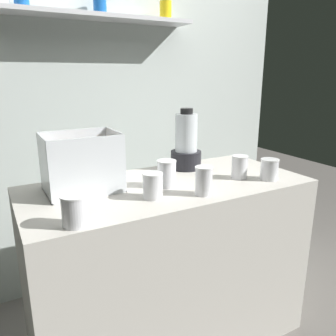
{
  "coord_description": "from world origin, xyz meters",
  "views": [
    {
      "loc": [
        -0.76,
        -1.38,
        1.42
      ],
      "look_at": [
        0.0,
        0.0,
        0.98
      ],
      "focal_mm": 35.92,
      "sensor_mm": 36.0,
      "label": 1
    }
  ],
  "objects_px": {
    "juice_cup_mango_far_left": "(75,212)",
    "juice_cup_beet_far_right": "(239,168)",
    "juice_cup_carrot_middle": "(167,175)",
    "juice_cup_carrot_left": "(153,187)",
    "juice_cup_beet_right": "(204,183)",
    "blender_pitcher": "(186,145)",
    "juice_cup_orange_rightmost": "(269,171)",
    "carrot_display_bin": "(81,173)"
  },
  "relations": [
    {
      "from": "juice_cup_mango_far_left",
      "to": "juice_cup_beet_far_right",
      "type": "distance_m",
      "value": 0.9
    },
    {
      "from": "juice_cup_carrot_middle",
      "to": "juice_cup_beet_far_right",
      "type": "height_order",
      "value": "juice_cup_carrot_middle"
    },
    {
      "from": "juice_cup_carrot_left",
      "to": "juice_cup_beet_right",
      "type": "xyz_separation_m",
      "value": [
        0.22,
        -0.07,
        0.01
      ]
    },
    {
      "from": "juice_cup_mango_far_left",
      "to": "blender_pitcher",
      "type": "bearing_deg",
      "value": 31.43
    },
    {
      "from": "blender_pitcher",
      "to": "juice_cup_orange_rightmost",
      "type": "relative_size",
      "value": 3.18
    },
    {
      "from": "juice_cup_carrot_left",
      "to": "blender_pitcher",
      "type": "bearing_deg",
      "value": 41.81
    },
    {
      "from": "juice_cup_orange_rightmost",
      "to": "juice_cup_carrot_middle",
      "type": "bearing_deg",
      "value": 163.52
    },
    {
      "from": "juice_cup_carrot_left",
      "to": "juice_cup_orange_rightmost",
      "type": "distance_m",
      "value": 0.64
    },
    {
      "from": "juice_cup_orange_rightmost",
      "to": "blender_pitcher",
      "type": "bearing_deg",
      "value": 124.37
    },
    {
      "from": "juice_cup_mango_far_left",
      "to": "carrot_display_bin",
      "type": "bearing_deg",
      "value": 71.58
    },
    {
      "from": "juice_cup_mango_far_left",
      "to": "juice_cup_carrot_left",
      "type": "xyz_separation_m",
      "value": [
        0.36,
        0.12,
        -0.0
      ]
    },
    {
      "from": "juice_cup_mango_far_left",
      "to": "juice_cup_orange_rightmost",
      "type": "height_order",
      "value": "juice_cup_mango_far_left"
    },
    {
      "from": "carrot_display_bin",
      "to": "blender_pitcher",
      "type": "height_order",
      "value": "blender_pitcher"
    },
    {
      "from": "carrot_display_bin",
      "to": "juice_cup_beet_right",
      "type": "height_order",
      "value": "carrot_display_bin"
    },
    {
      "from": "juice_cup_mango_far_left",
      "to": "juice_cup_carrot_middle",
      "type": "distance_m",
      "value": 0.54
    },
    {
      "from": "juice_cup_mango_far_left",
      "to": "juice_cup_orange_rightmost",
      "type": "distance_m",
      "value": 1.01
    },
    {
      "from": "carrot_display_bin",
      "to": "juice_cup_mango_far_left",
      "type": "relative_size",
      "value": 2.89
    },
    {
      "from": "juice_cup_carrot_left",
      "to": "juice_cup_carrot_middle",
      "type": "bearing_deg",
      "value": 40.02
    },
    {
      "from": "carrot_display_bin",
      "to": "juice_cup_orange_rightmost",
      "type": "distance_m",
      "value": 0.93
    },
    {
      "from": "juice_cup_beet_right",
      "to": "juice_cup_beet_far_right",
      "type": "distance_m",
      "value": 0.32
    },
    {
      "from": "carrot_display_bin",
      "to": "blender_pitcher",
      "type": "relative_size",
      "value": 0.98
    },
    {
      "from": "juice_cup_beet_right",
      "to": "carrot_display_bin",
      "type": "bearing_deg",
      "value": 145.43
    },
    {
      "from": "blender_pitcher",
      "to": "juice_cup_orange_rightmost",
      "type": "height_order",
      "value": "blender_pitcher"
    },
    {
      "from": "juice_cup_carrot_middle",
      "to": "juice_cup_beet_right",
      "type": "relative_size",
      "value": 1.0
    },
    {
      "from": "carrot_display_bin",
      "to": "juice_cup_mango_far_left",
      "type": "height_order",
      "value": "carrot_display_bin"
    },
    {
      "from": "blender_pitcher",
      "to": "juice_cup_carrot_middle",
      "type": "relative_size",
      "value": 2.63
    },
    {
      "from": "juice_cup_beet_right",
      "to": "juice_cup_beet_far_right",
      "type": "bearing_deg",
      "value": 20.8
    },
    {
      "from": "juice_cup_beet_far_right",
      "to": "juice_cup_mango_far_left",
      "type": "bearing_deg",
      "value": -169.72
    },
    {
      "from": "juice_cup_orange_rightmost",
      "to": "carrot_display_bin",
      "type": "bearing_deg",
      "value": 161.62
    },
    {
      "from": "carrot_display_bin",
      "to": "juice_cup_beet_right",
      "type": "xyz_separation_m",
      "value": [
        0.46,
        -0.32,
        -0.03
      ]
    },
    {
      "from": "carrot_display_bin",
      "to": "juice_cup_orange_rightmost",
      "type": "xyz_separation_m",
      "value": [
        0.88,
        -0.29,
        -0.04
      ]
    },
    {
      "from": "juice_cup_carrot_middle",
      "to": "juice_cup_beet_far_right",
      "type": "xyz_separation_m",
      "value": [
        0.39,
        -0.06,
        -0.01
      ]
    },
    {
      "from": "blender_pitcher",
      "to": "juice_cup_carrot_left",
      "type": "bearing_deg",
      "value": -138.19
    },
    {
      "from": "blender_pitcher",
      "to": "juice_cup_beet_right",
      "type": "distance_m",
      "value": 0.45
    },
    {
      "from": "juice_cup_beet_right",
      "to": "juice_cup_carrot_left",
      "type": "bearing_deg",
      "value": 162.17
    },
    {
      "from": "juice_cup_carrot_left",
      "to": "juice_cup_beet_far_right",
      "type": "relative_size",
      "value": 0.95
    },
    {
      "from": "blender_pitcher",
      "to": "juice_cup_beet_right",
      "type": "relative_size",
      "value": 2.63
    },
    {
      "from": "carrot_display_bin",
      "to": "juice_cup_carrot_middle",
      "type": "relative_size",
      "value": 2.57
    },
    {
      "from": "juice_cup_carrot_left",
      "to": "juice_cup_carrot_middle",
      "type": "relative_size",
      "value": 0.88
    },
    {
      "from": "carrot_display_bin",
      "to": "juice_cup_orange_rightmost",
      "type": "height_order",
      "value": "carrot_display_bin"
    },
    {
      "from": "juice_cup_mango_far_left",
      "to": "juice_cup_carrot_middle",
      "type": "height_order",
      "value": "juice_cup_carrot_middle"
    },
    {
      "from": "juice_cup_carrot_middle",
      "to": "carrot_display_bin",
      "type": "bearing_deg",
      "value": 159.05
    }
  ]
}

